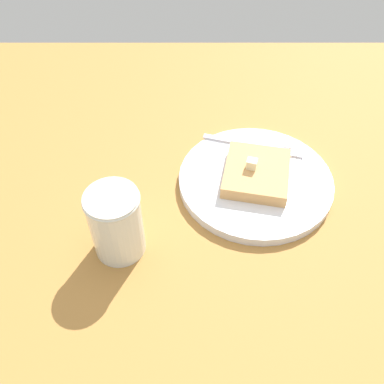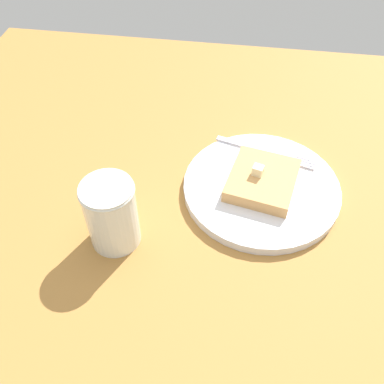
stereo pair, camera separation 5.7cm
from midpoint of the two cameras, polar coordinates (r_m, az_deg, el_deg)
table_surface at (r=59.81cm, az=-2.15°, el=-5.16°), size 99.35×99.35×1.93cm
plate at (r=63.78cm, az=5.92°, el=1.43°), size 22.75×22.75×1.41cm
toast_slice_center at (r=62.65cm, az=6.03°, el=2.42°), size 11.03×11.86×1.97cm
butter_pat_primary at (r=61.46cm, az=5.34°, el=3.63°), size 1.78×1.68×1.46cm
fork at (r=68.21cm, az=6.57°, el=6.00°), size 15.80×5.65×0.36cm
syrup_jar at (r=54.59cm, az=-13.01°, el=-4.56°), size 6.83×6.83×9.93cm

